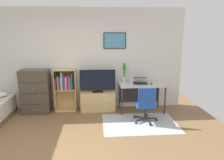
# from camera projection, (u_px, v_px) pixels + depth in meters

# --- Properties ---
(ground_plane) EXTENTS (7.20, 7.20, 0.00)m
(ground_plane) POSITION_uv_depth(u_px,v_px,m) (56.00, 157.00, 3.51)
(ground_plane) COLOR brown
(wall_back_with_posters) EXTENTS (6.12, 0.09, 2.70)m
(wall_back_with_posters) POSITION_uv_depth(u_px,v_px,m) (70.00, 60.00, 5.58)
(wall_back_with_posters) COLOR silver
(wall_back_with_posters) RESTS_ON ground_plane
(area_rug) EXTENTS (1.70, 1.20, 0.01)m
(area_rug) POSITION_uv_depth(u_px,v_px,m) (140.00, 123.00, 4.83)
(area_rug) COLOR #B2B7BC
(area_rug) RESTS_ON ground_plane
(dresser) EXTENTS (0.72, 0.46, 1.13)m
(dresser) POSITION_uv_depth(u_px,v_px,m) (36.00, 91.00, 5.42)
(dresser) COLOR #4C4238
(dresser) RESTS_ON ground_plane
(bookshelf) EXTENTS (0.56, 0.30, 1.12)m
(bookshelf) POSITION_uv_depth(u_px,v_px,m) (65.00, 86.00, 5.51)
(bookshelf) COLOR tan
(bookshelf) RESTS_ON ground_plane
(tv_stand) EXTENTS (0.91, 0.41, 0.52)m
(tv_stand) POSITION_uv_depth(u_px,v_px,m) (98.00, 101.00, 5.62)
(tv_stand) COLOR tan
(tv_stand) RESTS_ON ground_plane
(television) EXTENTS (0.93, 0.16, 0.60)m
(television) POSITION_uv_depth(u_px,v_px,m) (98.00, 81.00, 5.48)
(television) COLOR black
(television) RESTS_ON tv_stand
(desk) EXTENTS (1.17, 0.64, 0.74)m
(desk) POSITION_uv_depth(u_px,v_px,m) (141.00, 88.00, 5.59)
(desk) COLOR silver
(desk) RESTS_ON ground_plane
(office_chair) EXTENTS (0.57, 0.58, 0.86)m
(office_chair) POSITION_uv_depth(u_px,v_px,m) (146.00, 104.00, 4.78)
(office_chair) COLOR #232326
(office_chair) RESTS_ON ground_plane
(laptop) EXTENTS (0.41, 0.44, 0.16)m
(laptop) POSITION_uv_depth(u_px,v_px,m) (140.00, 81.00, 5.56)
(laptop) COLOR #333338
(laptop) RESTS_ON desk
(computer_mouse) EXTENTS (0.06, 0.10, 0.03)m
(computer_mouse) POSITION_uv_depth(u_px,v_px,m) (151.00, 84.00, 5.45)
(computer_mouse) COLOR #262628
(computer_mouse) RESTS_ON desk
(bamboo_vase) EXTENTS (0.10, 0.10, 0.53)m
(bamboo_vase) POSITION_uv_depth(u_px,v_px,m) (124.00, 72.00, 5.61)
(bamboo_vase) COLOR silver
(bamboo_vase) RESTS_ON desk
(wine_glass) EXTENTS (0.07, 0.07, 0.18)m
(wine_glass) POSITION_uv_depth(u_px,v_px,m) (132.00, 79.00, 5.39)
(wine_glass) COLOR silver
(wine_glass) RESTS_ON desk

